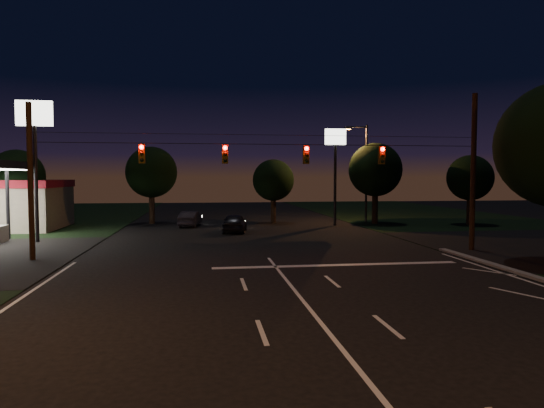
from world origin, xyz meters
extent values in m
plane|color=black|center=(0.00, 0.00, 0.00)|extent=(140.00, 140.00, 0.00)
cube|color=silver|center=(3.00, 11.50, 0.01)|extent=(12.00, 0.50, 0.01)
cylinder|color=black|center=(12.00, 15.00, 0.00)|extent=(0.30, 0.30, 9.00)
cylinder|color=black|center=(-12.00, 15.00, 0.00)|extent=(0.28, 0.28, 8.00)
cylinder|color=black|center=(0.00, 15.00, 6.00)|extent=(24.00, 0.03, 0.03)
cylinder|color=black|center=(0.00, 15.00, 6.50)|extent=(24.00, 0.02, 0.02)
cube|color=#3F3307|center=(-6.50, 15.00, 5.45)|extent=(0.32, 0.26, 1.00)
sphere|color=#FF0705|center=(-6.50, 14.84, 5.78)|extent=(0.22, 0.22, 0.22)
sphere|color=black|center=(-6.50, 14.84, 5.45)|extent=(0.20, 0.20, 0.20)
sphere|color=black|center=(-6.50, 14.84, 5.12)|extent=(0.20, 0.20, 0.20)
cube|color=#3F3307|center=(-2.20, 15.00, 5.45)|extent=(0.32, 0.26, 1.00)
sphere|color=#FF0705|center=(-2.20, 14.84, 5.78)|extent=(0.22, 0.22, 0.22)
sphere|color=black|center=(-2.20, 14.84, 5.45)|extent=(0.20, 0.20, 0.20)
sphere|color=black|center=(-2.20, 14.84, 5.12)|extent=(0.20, 0.20, 0.20)
cube|color=#3F3307|center=(2.20, 15.00, 5.45)|extent=(0.32, 0.26, 1.00)
sphere|color=#FF0705|center=(2.20, 14.84, 5.78)|extent=(0.22, 0.22, 0.22)
sphere|color=black|center=(2.20, 14.84, 5.45)|extent=(0.20, 0.20, 0.20)
sphere|color=black|center=(2.20, 14.84, 5.12)|extent=(0.20, 0.20, 0.20)
cube|color=#3F3307|center=(6.50, 15.00, 5.45)|extent=(0.32, 0.26, 1.00)
sphere|color=#FF0705|center=(6.50, 14.84, 5.78)|extent=(0.22, 0.22, 0.22)
sphere|color=black|center=(6.50, 14.84, 5.45)|extent=(0.20, 0.20, 0.20)
sphere|color=black|center=(6.50, 14.84, 5.12)|extent=(0.20, 0.20, 0.20)
cylinder|color=black|center=(-16.50, 24.00, 2.40)|extent=(0.24, 0.24, 4.80)
cylinder|color=black|center=(-14.00, 22.00, 3.75)|extent=(0.24, 0.24, 7.50)
cube|color=white|center=(-14.00, 22.00, 8.30)|extent=(2.20, 0.30, 1.60)
cylinder|color=black|center=(8.00, 30.00, 3.50)|extent=(0.24, 0.24, 7.00)
cube|color=white|center=(8.00, 30.00, 7.70)|extent=(1.80, 0.30, 1.40)
cylinder|color=black|center=(11.50, 32.00, 4.50)|extent=(0.20, 0.20, 9.00)
cylinder|color=black|center=(10.60, 32.00, 8.80)|extent=(1.80, 0.12, 0.12)
cube|color=black|center=(9.70, 32.00, 8.70)|extent=(0.60, 0.35, 0.22)
cube|color=orange|center=(9.70, 32.00, 8.58)|extent=(0.45, 0.25, 0.04)
cylinder|color=black|center=(-18.00, 30.00, 1.50)|extent=(0.49, 0.49, 3.00)
sphere|color=black|center=(-18.00, 30.00, 4.32)|extent=(4.20, 4.20, 4.20)
sphere|color=black|center=(-17.58, 30.32, 4.19)|extent=(3.15, 3.15, 3.15)
sphere|color=black|center=(-18.42, 30.21, 4.23)|extent=(2.94, 2.94, 2.94)
cylinder|color=black|center=(-8.00, 34.00, 1.62)|extent=(0.52, 0.52, 3.25)
sphere|color=black|center=(-8.00, 34.00, 4.68)|extent=(4.60, 4.60, 4.60)
sphere|color=black|center=(-7.54, 34.34, 4.54)|extent=(3.45, 3.45, 3.45)
sphere|color=black|center=(-8.46, 34.23, 4.58)|extent=(3.22, 3.22, 3.22)
cylinder|color=black|center=(3.00, 33.00, 1.38)|extent=(0.47, 0.47, 2.75)
sphere|color=black|center=(3.00, 33.00, 3.96)|extent=(3.80, 3.80, 3.80)
sphere|color=black|center=(3.38, 33.28, 3.85)|extent=(2.85, 2.85, 2.85)
sphere|color=black|center=(2.62, 33.19, 3.87)|extent=(2.66, 2.66, 2.66)
cylinder|color=black|center=(12.00, 31.00, 1.70)|extent=(0.53, 0.53, 3.40)
sphere|color=black|center=(12.00, 31.00, 4.90)|extent=(4.80, 4.80, 4.80)
sphere|color=black|center=(12.48, 31.36, 4.75)|extent=(3.60, 3.60, 3.60)
sphere|color=black|center=(11.52, 31.24, 4.79)|extent=(3.36, 3.36, 3.36)
cylinder|color=black|center=(20.00, 29.00, 1.45)|extent=(0.48, 0.48, 2.90)
sphere|color=black|center=(20.00, 29.00, 4.18)|extent=(4.00, 4.00, 4.00)
sphere|color=black|center=(20.40, 29.30, 4.06)|extent=(3.00, 3.00, 3.00)
sphere|color=black|center=(19.60, 29.20, 4.09)|extent=(2.80, 2.80, 2.80)
imported|color=black|center=(-1.00, 26.12, 0.72)|extent=(2.32, 4.46, 1.45)
imported|color=black|center=(-4.50, 31.06, 0.65)|extent=(2.04, 4.15, 1.31)
camera|label=1|loc=(-3.35, -10.93, 4.24)|focal=32.00mm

